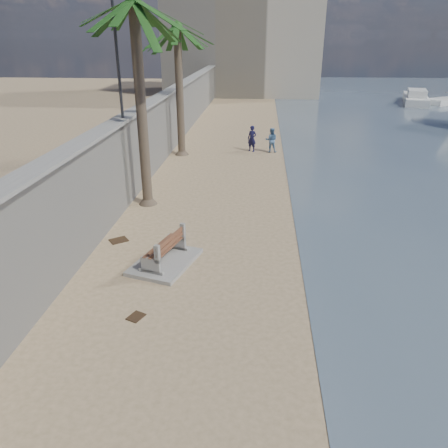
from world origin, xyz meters
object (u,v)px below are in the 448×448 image
object	(u,v)px
person_b	(271,139)
person_a	(252,137)
palm_back	(177,29)
bench_far	(165,252)
palm_mid	(133,4)
yacht_far	(415,100)

from	to	relation	value
person_b	person_a	bearing A→B (deg)	-4.52
palm_back	bench_far	bearing A→B (deg)	-82.28
bench_far	palm_back	xyz separation A→B (m)	(-1.87, 13.82, 6.62)
palm_mid	palm_back	bearing A→B (deg)	90.04
person_a	person_b	xyz separation A→B (m)	(1.21, -0.14, -0.07)
palm_mid	person_a	distance (m)	12.67
bench_far	palm_mid	xyz separation A→B (m)	(-1.87, 5.27, 7.35)
palm_mid	palm_back	distance (m)	8.58
palm_back	person_b	size ratio (longest dim) A/B	4.80
bench_far	person_b	size ratio (longest dim) A/B	1.63
person_a	yacht_far	size ratio (longest dim) A/B	0.23
palm_back	person_a	distance (m)	7.56
bench_far	person_a	bearing A→B (deg)	81.05
palm_mid	person_b	bearing A→B (deg)	60.53
palm_back	yacht_far	world-z (taller)	palm_back
bench_far	yacht_far	world-z (taller)	yacht_far
palm_back	person_b	distance (m)	8.33
person_a	bench_far	bearing A→B (deg)	-73.87
palm_back	person_b	xyz separation A→B (m)	(5.45, 1.09, -6.21)
person_a	person_b	world-z (taller)	person_a
palm_mid	palm_back	size ratio (longest dim) A/B	1.09
palm_mid	yacht_far	size ratio (longest dim) A/B	1.09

